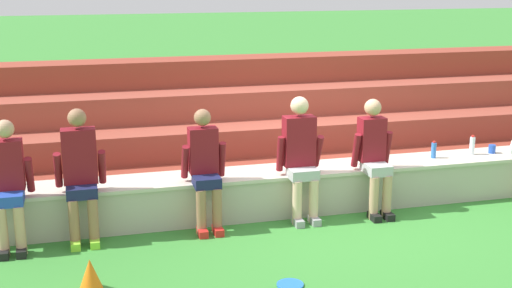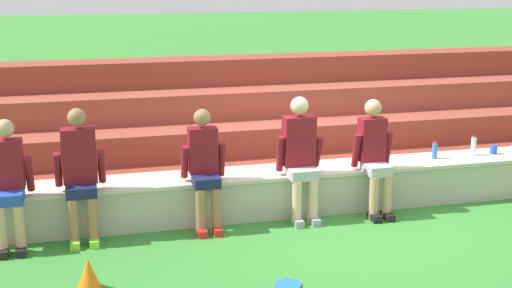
{
  "view_description": "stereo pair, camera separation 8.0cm",
  "coord_description": "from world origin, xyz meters",
  "px_view_note": "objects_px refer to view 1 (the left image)",
  "views": [
    {
      "loc": [
        -2.97,
        -7.23,
        2.86
      ],
      "look_at": [
        -0.94,
        0.3,
        0.87
      ],
      "focal_mm": 47.8,
      "sensor_mm": 36.0,
      "label": 1
    },
    {
      "loc": [
        -2.89,
        -7.25,
        2.86
      ],
      "look_at": [
        -0.94,
        0.3,
        0.87
      ],
      "focal_mm": 47.8,
      "sensor_mm": 36.0,
      "label": 2
    }
  ],
  "objects_px": {
    "sports_cone": "(90,274)",
    "water_bottle_near_left": "(472,145)",
    "person_left_of_center": "(80,172)",
    "person_center": "(205,167)",
    "plastic_cup_middle": "(492,149)",
    "person_far_left": "(9,183)",
    "frisbee": "(290,285)",
    "water_bottle_mid_left": "(434,150)",
    "person_far_right": "(374,154)",
    "person_right_of_center": "(301,154)"
  },
  "relations": [
    {
      "from": "person_left_of_center",
      "to": "person_far_left",
      "type": "bearing_deg",
      "value": -176.23
    },
    {
      "from": "water_bottle_mid_left",
      "to": "sports_cone",
      "type": "bearing_deg",
      "value": -160.3
    },
    {
      "from": "person_right_of_center",
      "to": "water_bottle_mid_left",
      "type": "relative_size",
      "value": 6.55
    },
    {
      "from": "person_center",
      "to": "water_bottle_near_left",
      "type": "distance_m",
      "value": 3.62
    },
    {
      "from": "water_bottle_near_left",
      "to": "person_far_left",
      "type": "bearing_deg",
      "value": -176.12
    },
    {
      "from": "water_bottle_mid_left",
      "to": "person_right_of_center",
      "type": "bearing_deg",
      "value": -171.34
    },
    {
      "from": "water_bottle_near_left",
      "to": "frisbee",
      "type": "xyz_separation_m",
      "value": [
        -3.13,
        -2.0,
        -0.64
      ]
    },
    {
      "from": "person_center",
      "to": "water_bottle_near_left",
      "type": "relative_size",
      "value": 5.33
    },
    {
      "from": "water_bottle_mid_left",
      "to": "water_bottle_near_left",
      "type": "xyz_separation_m",
      "value": [
        0.57,
        0.02,
        0.02
      ]
    },
    {
      "from": "person_left_of_center",
      "to": "plastic_cup_middle",
      "type": "relative_size",
      "value": 12.92
    },
    {
      "from": "person_left_of_center",
      "to": "water_bottle_near_left",
      "type": "height_order",
      "value": "person_left_of_center"
    },
    {
      "from": "water_bottle_mid_left",
      "to": "person_left_of_center",
      "type": "bearing_deg",
      "value": -175.91
    },
    {
      "from": "person_far_left",
      "to": "plastic_cup_middle",
      "type": "bearing_deg",
      "value": 3.59
    },
    {
      "from": "person_far_left",
      "to": "plastic_cup_middle",
      "type": "xyz_separation_m",
      "value": [
        5.98,
        0.37,
        -0.14
      ]
    },
    {
      "from": "person_far_left",
      "to": "frisbee",
      "type": "height_order",
      "value": "person_far_left"
    },
    {
      "from": "person_left_of_center",
      "to": "person_right_of_center",
      "type": "bearing_deg",
      "value": 0.58
    },
    {
      "from": "person_left_of_center",
      "to": "person_center",
      "type": "bearing_deg",
      "value": 0.56
    },
    {
      "from": "person_right_of_center",
      "to": "water_bottle_mid_left",
      "type": "height_order",
      "value": "person_right_of_center"
    },
    {
      "from": "person_far_right",
      "to": "frisbee",
      "type": "height_order",
      "value": "person_far_right"
    },
    {
      "from": "sports_cone",
      "to": "person_far_right",
      "type": "bearing_deg",
      "value": 19.92
    },
    {
      "from": "frisbee",
      "to": "water_bottle_mid_left",
      "type": "bearing_deg",
      "value": 37.73
    },
    {
      "from": "frisbee",
      "to": "sports_cone",
      "type": "distance_m",
      "value": 1.85
    },
    {
      "from": "frisbee",
      "to": "sports_cone",
      "type": "relative_size",
      "value": 0.86
    },
    {
      "from": "person_center",
      "to": "sports_cone",
      "type": "distance_m",
      "value": 1.92
    },
    {
      "from": "person_left_of_center",
      "to": "person_center",
      "type": "relative_size",
      "value": 1.06
    },
    {
      "from": "person_right_of_center",
      "to": "plastic_cup_middle",
      "type": "height_order",
      "value": "person_right_of_center"
    },
    {
      "from": "sports_cone",
      "to": "person_center",
      "type": "bearing_deg",
      "value": 43.51
    },
    {
      "from": "person_far_left",
      "to": "person_center",
      "type": "height_order",
      "value": "person_far_left"
    },
    {
      "from": "person_center",
      "to": "person_right_of_center",
      "type": "relative_size",
      "value": 0.94
    },
    {
      "from": "person_far_left",
      "to": "person_far_right",
      "type": "distance_m",
      "value": 4.13
    },
    {
      "from": "person_far_left",
      "to": "person_right_of_center",
      "type": "xyz_separation_m",
      "value": [
        3.22,
        0.07,
        0.06
      ]
    },
    {
      "from": "person_far_left",
      "to": "water_bottle_mid_left",
      "type": "height_order",
      "value": "person_far_left"
    },
    {
      "from": "person_far_right",
      "to": "water_bottle_mid_left",
      "type": "bearing_deg",
      "value": 18.95
    },
    {
      "from": "person_left_of_center",
      "to": "plastic_cup_middle",
      "type": "distance_m",
      "value": 5.27
    },
    {
      "from": "person_far_left",
      "to": "person_center",
      "type": "xyz_separation_m",
      "value": [
        2.08,
        0.06,
        -0.0
      ]
    },
    {
      "from": "person_center",
      "to": "frisbee",
      "type": "bearing_deg",
      "value": -74.28
    },
    {
      "from": "person_far_left",
      "to": "frisbee",
      "type": "bearing_deg",
      "value": -32.37
    },
    {
      "from": "person_left_of_center",
      "to": "frisbee",
      "type": "height_order",
      "value": "person_left_of_center"
    },
    {
      "from": "person_far_right",
      "to": "frisbee",
      "type": "bearing_deg",
      "value": -133.8
    },
    {
      "from": "person_center",
      "to": "sports_cone",
      "type": "height_order",
      "value": "person_center"
    },
    {
      "from": "person_right_of_center",
      "to": "plastic_cup_middle",
      "type": "xyz_separation_m",
      "value": [
        2.76,
        0.3,
        -0.2
      ]
    },
    {
      "from": "person_far_left",
      "to": "person_right_of_center",
      "type": "height_order",
      "value": "person_right_of_center"
    },
    {
      "from": "person_left_of_center",
      "to": "frisbee",
      "type": "relative_size",
      "value": 5.72
    },
    {
      "from": "person_far_right",
      "to": "water_bottle_mid_left",
      "type": "distance_m",
      "value": 1.05
    },
    {
      "from": "sports_cone",
      "to": "water_bottle_near_left",
      "type": "bearing_deg",
      "value": 17.82
    },
    {
      "from": "person_left_of_center",
      "to": "water_bottle_mid_left",
      "type": "relative_size",
      "value": 6.52
    },
    {
      "from": "person_center",
      "to": "frisbee",
      "type": "relative_size",
      "value": 5.4
    },
    {
      "from": "person_left_of_center",
      "to": "person_far_right",
      "type": "distance_m",
      "value": 3.4
    },
    {
      "from": "person_left_of_center",
      "to": "sports_cone",
      "type": "height_order",
      "value": "person_left_of_center"
    },
    {
      "from": "person_right_of_center",
      "to": "sports_cone",
      "type": "relative_size",
      "value": 4.93
    }
  ]
}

